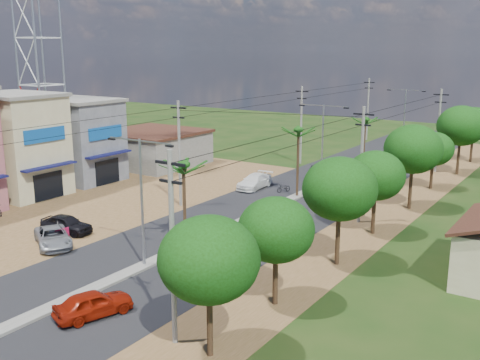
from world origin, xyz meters
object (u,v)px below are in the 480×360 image
(car_silver_mid, at_px, (271,211))
(car_parked_silver, at_px, (53,238))
(car_red_near, at_px, (93,304))
(car_parked_dark, at_px, (66,225))
(car_white_far, at_px, (255,182))
(moto_rider_east, at_px, (200,285))
(roadside_sign, at_px, (62,236))

(car_silver_mid, distance_m, car_parked_silver, 16.41)
(car_silver_mid, bearing_deg, car_red_near, 71.16)
(car_parked_dark, bearing_deg, car_parked_silver, -156.76)
(car_white_far, bearing_deg, car_parked_silver, -99.51)
(car_white_far, xyz_separation_m, car_parked_silver, (-2.74, -21.39, -0.04))
(car_silver_mid, bearing_deg, moto_rider_east, 83.14)
(car_white_far, xyz_separation_m, car_parked_dark, (-4.22, -19.04, 0.00))
(moto_rider_east, bearing_deg, car_parked_silver, -12.18)
(moto_rider_east, xyz_separation_m, roadside_sign, (-13.15, 1.38, -0.04))
(car_silver_mid, height_order, car_white_far, car_silver_mid)
(car_white_far, distance_m, moto_rider_east, 24.12)
(car_silver_mid, xyz_separation_m, moto_rider_east, (3.70, -14.01, -0.20))
(car_parked_dark, bearing_deg, roadside_sign, -147.34)
(car_parked_silver, bearing_deg, car_silver_mid, -3.74)
(car_silver_mid, distance_m, roadside_sign, 15.78)
(car_silver_mid, bearing_deg, car_parked_silver, 34.05)
(car_silver_mid, xyz_separation_m, car_parked_dark, (-10.72, -11.20, -0.03))
(car_parked_silver, height_order, moto_rider_east, car_parked_silver)
(car_red_near, bearing_deg, car_white_far, -55.60)
(car_white_far, relative_size, moto_rider_east, 2.37)
(car_red_near, relative_size, car_parked_silver, 0.88)
(moto_rider_east, bearing_deg, roadside_sign, -16.14)
(car_parked_dark, bearing_deg, car_silver_mid, -52.57)
(car_parked_dark, relative_size, moto_rider_east, 2.03)
(car_silver_mid, xyz_separation_m, roadside_sign, (-9.45, -12.63, -0.24))
(car_red_near, height_order, car_parked_dark, car_parked_dark)
(car_silver_mid, distance_m, car_white_far, 10.18)
(car_silver_mid, height_order, moto_rider_east, car_silver_mid)
(roadside_sign, bearing_deg, car_silver_mid, 55.43)
(car_silver_mid, xyz_separation_m, car_parked_silver, (-9.24, -13.55, -0.08))
(car_silver_mid, bearing_deg, roadside_sign, 31.54)
(car_white_far, height_order, car_parked_dark, car_parked_dark)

